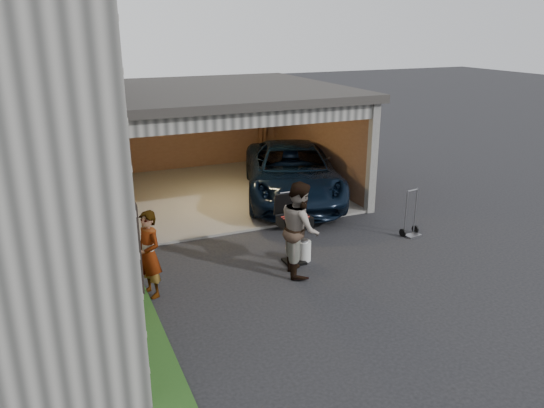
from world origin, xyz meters
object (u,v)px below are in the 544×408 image
(man, at_px, (300,228))
(propane_tank, at_px, (304,251))
(bbq_grill, at_px, (294,223))
(plywood_panel, at_px, (128,291))
(hand_truck, at_px, (411,227))
(woman, at_px, (149,254))
(minivan, at_px, (292,174))

(man, bearing_deg, propane_tank, -22.33)
(bbq_grill, bearing_deg, plywood_panel, -165.29)
(bbq_grill, xyz_separation_m, hand_truck, (2.98, 0.21, -0.61))
(man, xyz_separation_m, propane_tank, (0.33, 0.44, -0.69))
(bbq_grill, distance_m, propane_tank, 0.65)
(propane_tank, bearing_deg, hand_truck, 4.72)
(woman, distance_m, man, 2.73)
(propane_tank, distance_m, plywood_panel, 3.64)
(woman, relative_size, man, 0.86)
(hand_truck, bearing_deg, minivan, 102.66)
(minivan, distance_m, woman, 5.85)
(man, relative_size, plywood_panel, 1.83)
(plywood_panel, bearing_deg, hand_truck, 9.75)
(propane_tank, xyz_separation_m, plywood_panel, (-3.53, -0.85, 0.28))
(man, bearing_deg, hand_truck, -63.66)
(man, xyz_separation_m, hand_truck, (3.08, 0.67, -0.68))
(hand_truck, bearing_deg, bbq_grill, 175.03)
(bbq_grill, height_order, hand_truck, bbq_grill)
(hand_truck, bearing_deg, plywood_panel, -179.30)
(woman, distance_m, bbq_grill, 2.83)
(woman, distance_m, hand_truck, 5.84)
(woman, xyz_separation_m, man, (2.72, -0.22, 0.12))
(bbq_grill, height_order, plywood_panel, bbq_grill)
(man, distance_m, hand_truck, 3.22)
(man, relative_size, bbq_grill, 1.30)
(man, distance_m, plywood_panel, 3.25)
(woman, bearing_deg, man, 63.81)
(minivan, height_order, man, man)
(plywood_panel, relative_size, hand_truck, 0.92)
(woman, relative_size, propane_tank, 3.80)
(minivan, xyz_separation_m, hand_truck, (1.33, -3.33, -0.50))
(woman, xyz_separation_m, plywood_panel, (-0.48, -0.63, -0.29))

